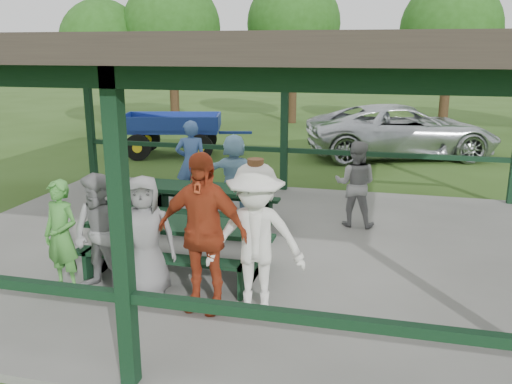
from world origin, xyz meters
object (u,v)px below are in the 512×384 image
(contestant_red, at_px, (202,232))
(contestant_white_fedora, at_px, (256,240))
(contestant_grey_mid, at_px, (145,237))
(contestant_green, at_px, (61,236))
(spectator_grey, at_px, (355,184))
(picnic_table_near, at_px, (178,241))
(pickup_truck, at_px, (402,131))
(farm_trailer, at_px, (173,134))
(spectator_lblue, at_px, (234,174))
(spectator_blue, at_px, (191,163))
(contestant_grey_left, at_px, (100,234))
(picnic_table_far, at_px, (206,202))

(contestant_red, xyz_separation_m, contestant_white_fedora, (0.65, 0.06, -0.06))
(contestant_grey_mid, bearing_deg, contestant_green, 167.43)
(contestant_green, xyz_separation_m, spectator_grey, (3.54, 3.65, 0.03))
(picnic_table_near, xyz_separation_m, pickup_truck, (3.18, 10.07, 0.21))
(contestant_green, relative_size, farm_trailer, 0.38)
(contestant_white_fedora, distance_m, spectator_grey, 3.77)
(contestant_green, height_order, pickup_truck, contestant_green)
(spectator_lblue, distance_m, spectator_blue, 1.07)
(contestant_white_fedora, bearing_deg, contestant_grey_left, 170.69)
(picnic_table_near, height_order, spectator_lblue, spectator_lblue)
(contestant_green, bearing_deg, contestant_white_fedora, 13.27)
(picnic_table_far, bearing_deg, farm_trailer, 116.96)
(contestant_red, relative_size, farm_trailer, 0.50)
(spectator_lblue, bearing_deg, contestant_red, 96.26)
(picnic_table_far, bearing_deg, contestant_green, -108.67)
(contestant_white_fedora, bearing_deg, contestant_red, 177.45)
(contestant_green, height_order, spectator_lblue, spectator_lblue)
(picnic_table_near, height_order, pickup_truck, pickup_truck)
(picnic_table_near, height_order, spectator_blue, spectator_blue)
(pickup_truck, distance_m, farm_trailer, 6.96)
(contestant_grey_left, xyz_separation_m, contestant_red, (1.44, -0.12, 0.19))
(contestant_green, distance_m, farm_trailer, 9.76)
(contestant_grey_mid, height_order, pickup_truck, contestant_grey_mid)
(contestant_green, bearing_deg, spectator_lblue, 85.73)
(contestant_grey_left, relative_size, spectator_lblue, 1.03)
(contestant_white_fedora, relative_size, spectator_lblue, 1.23)
(contestant_grey_mid, distance_m, contestant_red, 0.86)
(contestant_white_fedora, xyz_separation_m, spectator_blue, (-2.40, 4.24, -0.06))
(spectator_grey, bearing_deg, contestant_red, 70.93)
(picnic_table_far, xyz_separation_m, spectator_blue, (-0.77, 1.34, 0.40))
(contestant_red, relative_size, spectator_lblue, 1.27)
(spectator_grey, bearing_deg, spectator_blue, -6.04)
(contestant_red, relative_size, contestant_white_fedora, 1.04)
(picnic_table_near, distance_m, contestant_grey_left, 1.15)
(contestant_red, relative_size, spectator_blue, 1.14)
(contestant_white_fedora, height_order, spectator_lblue, contestant_white_fedora)
(picnic_table_far, bearing_deg, spectator_lblue, 76.25)
(picnic_table_near, height_order, contestant_white_fedora, contestant_white_fedora)
(picnic_table_far, relative_size, contestant_white_fedora, 1.28)
(contestant_white_fedora, bearing_deg, spectator_lblue, 102.02)
(picnic_table_near, bearing_deg, spectator_lblue, 90.72)
(spectator_lblue, distance_m, farm_trailer, 6.63)
(contestant_grey_left, distance_m, farm_trailer, 9.84)
(spectator_lblue, bearing_deg, pickup_truck, -118.83)
(contestant_red, height_order, contestant_white_fedora, contestant_red)
(spectator_lblue, relative_size, farm_trailer, 0.39)
(contestant_red, xyz_separation_m, farm_trailer, (-4.33, 9.52, -0.41))
(contestant_grey_mid, relative_size, spectator_lblue, 1.03)
(contestant_grey_left, bearing_deg, contestant_white_fedora, 10.85)
(picnic_table_far, distance_m, contestant_red, 3.15)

